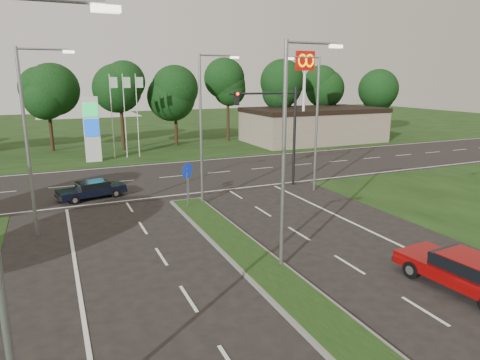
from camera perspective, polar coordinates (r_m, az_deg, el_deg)
name	(u,v)px	position (r m, az deg, el deg)	size (l,w,h in m)	color
ground	(360,355)	(13.46, 15.73, -21.56)	(160.00, 160.00, 0.00)	black
verge_far	(108,133)	(64.18, -17.16, 6.04)	(160.00, 50.00, 0.02)	black
cross_road	(159,178)	(33.99, -10.69, 0.27)	(160.00, 12.00, 0.02)	black
median_kerb	(289,290)	(16.21, 6.50, -14.43)	(2.00, 26.00, 0.12)	slate
commercial_building	(313,125)	(53.45, 9.74, 7.23)	(16.00, 9.00, 4.00)	gray
streetlight_median_near	(288,145)	(16.76, 6.48, 4.66)	(2.53, 0.22, 9.00)	gray
streetlight_median_far	(204,122)	(25.83, -4.83, 7.77)	(2.53, 0.22, 9.00)	gray
streetlight_left_near	(5,224)	(8.73, -28.89, -5.18)	(2.53, 0.22, 9.00)	gray
streetlight_left_far	(30,133)	(22.46, -26.16, 5.60)	(2.53, 0.22, 9.00)	gray
streetlight_right_far	(314,117)	(29.30, 9.89, 8.29)	(2.53, 0.22, 9.00)	gray
traffic_signal	(279,122)	(30.20, 5.17, 7.77)	(5.10, 0.42, 7.00)	black
median_signs	(187,177)	(26.44, -7.02, 0.45)	(1.16, 1.76, 2.38)	gray
gas_pylon	(94,127)	(41.74, -18.89, 6.65)	(5.80, 1.26, 8.00)	silver
mcdonalds_sign	(305,74)	(47.60, 8.63, 13.75)	(2.20, 0.47, 10.40)	silver
treeline_far	(123,85)	(48.81, -15.37, 12.06)	(6.00, 6.00, 9.90)	black
red_sedan	(465,271)	(17.99, 27.85, -10.74)	(2.43, 5.04, 1.34)	#810707
navy_sedan	(92,189)	(29.23, -19.16, -1.19)	(4.35, 2.55, 1.12)	black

